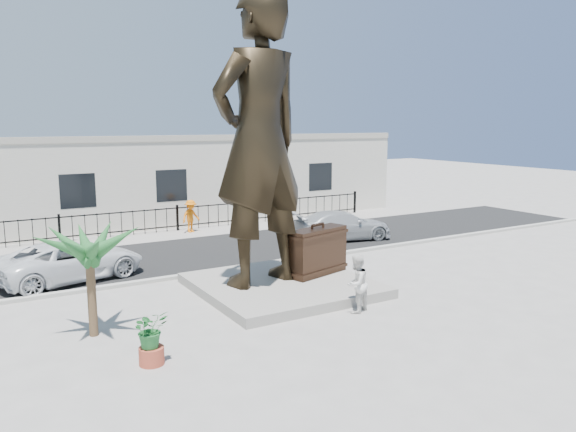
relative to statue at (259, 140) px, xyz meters
name	(u,v)px	position (x,y,z in m)	size (l,w,h in m)	color
ground	(321,300)	(1.21, -1.69, -4.79)	(100.00, 100.00, 0.00)	#9E9991
street	(216,249)	(1.21, 6.31, -4.78)	(40.00, 7.00, 0.01)	black
curb	(254,266)	(1.21, 2.81, -4.73)	(40.00, 0.25, 0.12)	#A5A399
far_sidewalk	(183,233)	(1.21, 10.31, -4.78)	(40.00, 2.50, 0.02)	#9E9991
plinth	(283,285)	(0.71, -0.19, -4.64)	(5.20, 5.20, 0.30)	gray
fence	(177,219)	(1.21, 11.11, -4.19)	(22.00, 0.10, 1.20)	black
building	(151,179)	(1.21, 15.31, -2.59)	(28.00, 7.00, 4.40)	silver
statue	(259,140)	(0.00, 0.00, 0.00)	(3.27, 2.15, 8.98)	black
suitcase	(317,251)	(2.13, -0.07, -3.70)	(2.22, 0.71, 1.57)	#301E14
tourist	(356,284)	(1.44, -3.11, -3.96)	(0.81, 0.63, 1.66)	silver
car_white	(70,261)	(-4.95, 4.43, -4.10)	(2.26, 4.90, 1.36)	silver
car_silver	(342,225)	(6.98, 5.18, -4.11)	(1.86, 4.57, 1.33)	#AAADAF
worker	(191,216)	(1.63, 10.35, -3.97)	(1.03, 0.59, 1.59)	orange
palm_tree	(94,335)	(-5.37, -1.17, -4.79)	(1.80, 1.80, 3.20)	#1E5424
planter	(152,356)	(-4.63, -3.60, -4.59)	(0.56, 0.56, 0.40)	#AB422D
shrub	(150,329)	(-4.63, -3.60, -3.96)	(0.76, 0.66, 0.85)	#22692D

